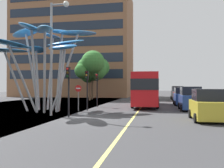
{
  "coord_description": "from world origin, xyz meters",
  "views": [
    {
      "loc": [
        4.61,
        -16.07,
        2.21
      ],
      "look_at": [
        -0.02,
        9.15,
        2.5
      ],
      "focal_mm": 38.89,
      "sensor_mm": 36.0,
      "label": 1
    }
  ],
  "objects_px": {
    "traffic_light_kerb_near": "(68,81)",
    "no_entry_sign": "(78,94)",
    "red_bus": "(145,88)",
    "car_parked_mid": "(190,99)",
    "car_parked_far": "(182,97)",
    "traffic_light_island_mid": "(97,83)",
    "car_parked_near": "(208,106)",
    "car_side_street": "(180,95)",
    "traffic_light_kerb_far": "(87,82)",
    "leaf_sculpture": "(43,43)",
    "car_far_side": "(177,93)",
    "street_lamp": "(55,44)"
  },
  "relations": [
    {
      "from": "red_bus",
      "to": "car_parked_far",
      "type": "height_order",
      "value": "red_bus"
    },
    {
      "from": "traffic_light_kerb_near",
      "to": "traffic_light_island_mid",
      "type": "relative_size",
      "value": 1.0
    },
    {
      "from": "red_bus",
      "to": "car_side_street",
      "type": "relative_size",
      "value": 2.78
    },
    {
      "from": "car_parked_far",
      "to": "car_side_street",
      "type": "distance_m",
      "value": 6.24
    },
    {
      "from": "no_entry_sign",
      "to": "leaf_sculpture",
      "type": "bearing_deg",
      "value": -173.5
    },
    {
      "from": "traffic_light_kerb_far",
      "to": "no_entry_sign",
      "type": "height_order",
      "value": "traffic_light_kerb_far"
    },
    {
      "from": "car_far_side",
      "to": "traffic_light_kerb_near",
      "type": "bearing_deg",
      "value": -110.43
    },
    {
      "from": "traffic_light_island_mid",
      "to": "traffic_light_kerb_near",
      "type": "bearing_deg",
      "value": -89.08
    },
    {
      "from": "red_bus",
      "to": "no_entry_sign",
      "type": "distance_m",
      "value": 8.98
    },
    {
      "from": "traffic_light_kerb_far",
      "to": "traffic_light_island_mid",
      "type": "distance_m",
      "value": 4.07
    },
    {
      "from": "traffic_light_kerb_near",
      "to": "street_lamp",
      "type": "height_order",
      "value": "street_lamp"
    },
    {
      "from": "car_far_side",
      "to": "no_entry_sign",
      "type": "xyz_separation_m",
      "value": [
        -10.47,
        -21.69,
        0.5
      ]
    },
    {
      "from": "red_bus",
      "to": "leaf_sculpture",
      "type": "relative_size",
      "value": 1.1
    },
    {
      "from": "car_parked_far",
      "to": "car_far_side",
      "type": "relative_size",
      "value": 0.9
    },
    {
      "from": "traffic_light_kerb_far",
      "to": "car_far_side",
      "type": "bearing_deg",
      "value": 65.05
    },
    {
      "from": "car_parked_mid",
      "to": "car_far_side",
      "type": "xyz_separation_m",
      "value": [
        0.35,
        18.97,
        0.04
      ]
    },
    {
      "from": "red_bus",
      "to": "traffic_light_kerb_far",
      "type": "relative_size",
      "value": 3.13
    },
    {
      "from": "car_far_side",
      "to": "car_parked_far",
      "type": "bearing_deg",
      "value": -92.12
    },
    {
      "from": "car_parked_far",
      "to": "street_lamp",
      "type": "relative_size",
      "value": 0.46
    },
    {
      "from": "car_side_street",
      "to": "street_lamp",
      "type": "height_order",
      "value": "street_lamp"
    },
    {
      "from": "red_bus",
      "to": "car_side_street",
      "type": "bearing_deg",
      "value": 60.29
    },
    {
      "from": "traffic_light_kerb_near",
      "to": "street_lamp",
      "type": "bearing_deg",
      "value": 151.19
    },
    {
      "from": "traffic_light_island_mid",
      "to": "car_parked_mid",
      "type": "height_order",
      "value": "traffic_light_island_mid"
    },
    {
      "from": "traffic_light_kerb_far",
      "to": "car_side_street",
      "type": "height_order",
      "value": "traffic_light_kerb_far"
    },
    {
      "from": "leaf_sculpture",
      "to": "car_parked_far",
      "type": "relative_size",
      "value": 2.64
    },
    {
      "from": "traffic_light_kerb_near",
      "to": "traffic_light_kerb_far",
      "type": "bearing_deg",
      "value": 90.9
    },
    {
      "from": "traffic_light_kerb_near",
      "to": "red_bus",
      "type": "bearing_deg",
      "value": 66.36
    },
    {
      "from": "car_parked_near",
      "to": "traffic_light_island_mid",
      "type": "bearing_deg",
      "value": 136.9
    },
    {
      "from": "car_parked_near",
      "to": "car_parked_far",
      "type": "height_order",
      "value": "car_parked_far"
    },
    {
      "from": "red_bus",
      "to": "car_parked_mid",
      "type": "height_order",
      "value": "red_bus"
    },
    {
      "from": "traffic_light_kerb_far",
      "to": "car_parked_near",
      "type": "height_order",
      "value": "traffic_light_kerb_far"
    },
    {
      "from": "red_bus",
      "to": "leaf_sculpture",
      "type": "height_order",
      "value": "leaf_sculpture"
    },
    {
      "from": "car_parked_near",
      "to": "car_side_street",
      "type": "distance_m",
      "value": 19.52
    },
    {
      "from": "car_parked_mid",
      "to": "car_side_street",
      "type": "height_order",
      "value": "car_parked_mid"
    },
    {
      "from": "car_parked_near",
      "to": "car_parked_mid",
      "type": "distance_m",
      "value": 7.16
    },
    {
      "from": "traffic_light_kerb_far",
      "to": "car_far_side",
      "type": "xyz_separation_m",
      "value": [
        9.82,
        21.11,
        -1.58
      ]
    },
    {
      "from": "car_side_street",
      "to": "traffic_light_island_mid",
      "type": "bearing_deg",
      "value": -133.17
    },
    {
      "from": "leaf_sculpture",
      "to": "street_lamp",
      "type": "relative_size",
      "value": 1.2
    },
    {
      "from": "car_side_street",
      "to": "car_far_side",
      "type": "bearing_deg",
      "value": 89.15
    },
    {
      "from": "car_parked_far",
      "to": "car_far_side",
      "type": "distance_m",
      "value": 12.85
    },
    {
      "from": "traffic_light_island_mid",
      "to": "car_parked_far",
      "type": "xyz_separation_m",
      "value": [
        9.42,
        4.21,
        -1.65
      ]
    },
    {
      "from": "traffic_light_island_mid",
      "to": "car_parked_far",
      "type": "distance_m",
      "value": 10.45
    },
    {
      "from": "leaf_sculpture",
      "to": "car_side_street",
      "type": "xyz_separation_m",
      "value": [
        13.61,
        15.46,
        -5.2
      ]
    },
    {
      "from": "car_side_street",
      "to": "no_entry_sign",
      "type": "height_order",
      "value": "no_entry_sign"
    },
    {
      "from": "traffic_light_kerb_far",
      "to": "car_side_street",
      "type": "relative_size",
      "value": 0.89
    },
    {
      "from": "car_far_side",
      "to": "car_parked_near",
      "type": "bearing_deg",
      "value": -90.43
    },
    {
      "from": "car_parked_far",
      "to": "red_bus",
      "type": "bearing_deg",
      "value": -155.64
    },
    {
      "from": "traffic_light_kerb_near",
      "to": "no_entry_sign",
      "type": "xyz_separation_m",
      "value": [
        -0.72,
        4.47,
        -1.05
      ]
    },
    {
      "from": "leaf_sculpture",
      "to": "no_entry_sign",
      "type": "bearing_deg",
      "value": 6.5
    },
    {
      "from": "street_lamp",
      "to": "traffic_light_kerb_far",
      "type": "bearing_deg",
      "value": 73.38
    }
  ]
}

